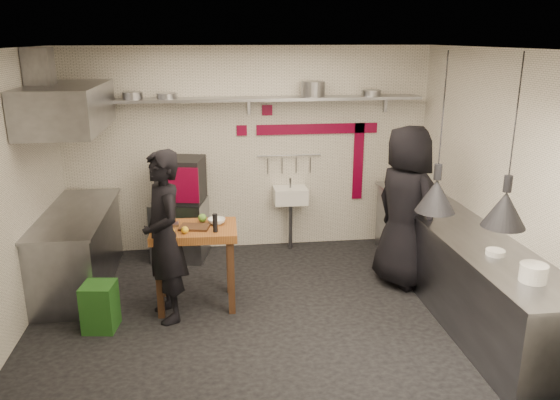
{
  "coord_description": "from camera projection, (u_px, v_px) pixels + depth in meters",
  "views": [
    {
      "loc": [
        -0.52,
        -5.32,
        2.91
      ],
      "look_at": [
        0.2,
        0.3,
        1.21
      ],
      "focal_mm": 35.0,
      "sensor_mm": 36.0,
      "label": 1
    }
  ],
  "objects": [
    {
      "name": "floor",
      "position": [
        266.0,
        314.0,
        5.95
      ],
      "size": [
        5.0,
        5.0,
        0.0
      ],
      "primitive_type": "plane",
      "color": "black",
      "rests_on": "ground"
    },
    {
      "name": "ceiling",
      "position": [
        263.0,
        48.0,
        5.14
      ],
      "size": [
        5.0,
        5.0,
        0.0
      ],
      "primitive_type": "plane",
      "color": "silver",
      "rests_on": "floor"
    },
    {
      "name": "wall_back",
      "position": [
        249.0,
        150.0,
        7.54
      ],
      "size": [
        5.0,
        0.04,
        2.8
      ],
      "primitive_type": "cube",
      "color": "silver",
      "rests_on": "floor"
    },
    {
      "name": "wall_front",
      "position": [
        297.0,
        278.0,
        3.55
      ],
      "size": [
        5.0,
        0.04,
        2.8
      ],
      "primitive_type": "cube",
      "color": "silver",
      "rests_on": "floor"
    },
    {
      "name": "wall_left",
      "position": [
        6.0,
        200.0,
        5.24
      ],
      "size": [
        0.04,
        4.2,
        2.8
      ],
      "primitive_type": "cube",
      "color": "silver",
      "rests_on": "floor"
    },
    {
      "name": "wall_right",
      "position": [
        496.0,
        183.0,
        5.85
      ],
      "size": [
        0.04,
        4.2,
        2.8
      ],
      "primitive_type": "cube",
      "color": "silver",
      "rests_on": "floor"
    },
    {
      "name": "red_band_horiz",
      "position": [
        317.0,
        129.0,
        7.56
      ],
      "size": [
        1.7,
        0.02,
        0.14
      ],
      "primitive_type": "cube",
      "color": "maroon",
      "rests_on": "wall_back"
    },
    {
      "name": "red_band_vert",
      "position": [
        358.0,
        161.0,
        7.77
      ],
      "size": [
        0.14,
        0.02,
        1.1
      ],
      "primitive_type": "cube",
      "color": "maroon",
      "rests_on": "wall_back"
    },
    {
      "name": "red_tile_a",
      "position": [
        267.0,
        110.0,
        7.39
      ],
      "size": [
        0.14,
        0.02,
        0.14
      ],
      "primitive_type": "cube",
      "color": "maroon",
      "rests_on": "wall_back"
    },
    {
      "name": "red_tile_b",
      "position": [
        242.0,
        130.0,
        7.43
      ],
      "size": [
        0.14,
        0.02,
        0.14
      ],
      "primitive_type": "cube",
      "color": "maroon",
      "rests_on": "wall_back"
    },
    {
      "name": "back_shelf",
      "position": [
        249.0,
        99.0,
        7.16
      ],
      "size": [
        4.6,
        0.34,
        0.04
      ],
      "primitive_type": "cube",
      "color": "slate",
      "rests_on": "wall_back"
    },
    {
      "name": "shelf_bracket_left",
      "position": [
        103.0,
        108.0,
        7.1
      ],
      "size": [
        0.04,
        0.06,
        0.24
      ],
      "primitive_type": "cube",
      "color": "slate",
      "rests_on": "wall_back"
    },
    {
      "name": "shelf_bracket_mid",
      "position": [
        249.0,
        105.0,
        7.33
      ],
      "size": [
        0.04,
        0.06,
        0.24
      ],
      "primitive_type": "cube",
      "color": "slate",
      "rests_on": "wall_back"
    },
    {
      "name": "shelf_bracket_right",
      "position": [
        385.0,
        103.0,
        7.57
      ],
      "size": [
        0.04,
        0.06,
        0.24
      ],
      "primitive_type": "cube",
      "color": "slate",
      "rests_on": "wall_back"
    },
    {
      "name": "pan_far_left",
      "position": [
        133.0,
        96.0,
        6.96
      ],
      "size": [
        0.29,
        0.29,
        0.09
      ],
      "primitive_type": "cylinder",
      "rotation": [
        0.0,
        0.0,
        0.16
      ],
      "color": "slate",
      "rests_on": "back_shelf"
    },
    {
      "name": "pan_mid_left",
      "position": [
        167.0,
        96.0,
        7.02
      ],
      "size": [
        0.29,
        0.29,
        0.07
      ],
      "primitive_type": "cylinder",
      "rotation": [
        0.0,
        0.0,
        0.13
      ],
      "color": "slate",
      "rests_on": "back_shelf"
    },
    {
      "name": "stock_pot",
      "position": [
        313.0,
        89.0,
        7.23
      ],
      "size": [
        0.37,
        0.37,
        0.2
      ],
      "primitive_type": "cylinder",
      "rotation": [
        0.0,
        0.0,
        0.18
      ],
      "color": "slate",
      "rests_on": "back_shelf"
    },
    {
      "name": "pan_right",
      "position": [
        371.0,
        93.0,
        7.35
      ],
      "size": [
        0.27,
        0.27,
        0.08
      ],
      "primitive_type": "cylinder",
      "rotation": [
        0.0,
        0.0,
        0.08
      ],
      "color": "slate",
      "rests_on": "back_shelf"
    },
    {
      "name": "oven_stand",
      "position": [
        180.0,
        229.0,
        7.41
      ],
      "size": [
        0.8,
        0.75,
        0.8
      ],
      "primitive_type": "cube",
      "rotation": [
        0.0,
        0.0,
        -0.2
      ],
      "color": "slate",
      "rests_on": "floor"
    },
    {
      "name": "combi_oven",
      "position": [
        181.0,
        180.0,
        7.23
      ],
      "size": [
        0.67,
        0.64,
        0.58
      ],
      "primitive_type": "cube",
      "rotation": [
        0.0,
        0.0,
        -0.2
      ],
      "color": "black",
      "rests_on": "oven_stand"
    },
    {
      "name": "oven_door",
      "position": [
        180.0,
        185.0,
        6.95
      ],
      "size": [
        0.49,
        0.13,
        0.46
      ],
      "primitive_type": "cube",
      "rotation": [
        0.0,
        0.0,
        -0.2
      ],
      "color": "maroon",
      "rests_on": "combi_oven"
    },
    {
      "name": "oven_glass",
      "position": [
        179.0,
        185.0,
        6.95
      ],
      "size": [
        0.33,
        0.08,
        0.34
      ],
      "primitive_type": "cube",
      "rotation": [
        0.0,
        0.0,
        -0.2
      ],
      "color": "black",
      "rests_on": "oven_door"
    },
    {
      "name": "hand_sink",
      "position": [
        290.0,
        195.0,
        7.62
      ],
      "size": [
        0.46,
        0.34,
        0.22
      ],
      "primitive_type": "cube",
      "color": "white",
      "rests_on": "wall_back"
    },
    {
      "name": "sink_tap",
      "position": [
        290.0,
        183.0,
        7.56
      ],
      "size": [
        0.03,
        0.03,
        0.14
      ],
      "primitive_type": "cylinder",
      "color": "slate",
      "rests_on": "hand_sink"
    },
    {
      "name": "sink_drain",
      "position": [
        290.0,
        226.0,
        7.7
      ],
      "size": [
        0.06,
        0.06,
        0.66
      ],
      "primitive_type": "cylinder",
      "color": "slate",
      "rests_on": "floor"
    },
    {
      "name": "utensil_rail",
      "position": [
        289.0,
        155.0,
        7.59
      ],
      "size": [
        0.9,
        0.02,
        0.02
      ],
      "primitive_type": "cylinder",
      "rotation": [
        0.0,
        1.57,
        0.0
      ],
      "color": "slate",
      "rests_on": "wall_back"
    },
    {
      "name": "counter_right",
      "position": [
        457.0,
        266.0,
        6.08
      ],
      "size": [
        0.7,
        3.8,
        0.9
      ],
      "primitive_type": "cube",
      "color": "slate",
      "rests_on": "floor"
    },
    {
      "name": "counter_right_top",
      "position": [
        461.0,
        227.0,
        5.95
      ],
      "size": [
        0.76,
        3.9,
        0.03
      ],
      "primitive_type": "cube",
      "color": "slate",
      "rests_on": "counter_right"
    },
    {
      "name": "plate_stack",
      "position": [
        533.0,
        273.0,
        4.57
      ],
      "size": [
        0.28,
        0.28,
        0.15
      ],
      "primitive_type": "cylinder",
      "rotation": [
        0.0,
        0.0,
        0.27
      ],
      "color": "white",
      "rests_on": "counter_right_top"
    },
    {
      "name": "small_bowl_right",
      "position": [
        495.0,
        252.0,
        5.14
      ],
      "size": [
        0.18,
        0.18,
        0.05
      ],
      "primitive_type": "cylinder",
      "rotation": [
        0.0,
        0.0,
        0.02
      ],
      "color": "white",
      "rests_on": "counter_right_top"
    },
    {
      "name": "counter_left",
      "position": [
        79.0,
        250.0,
        6.55
      ],
      "size": [
        0.7,
        1.9,
        0.9
      ],
      "primitive_type": "cube",
      "color": "slate",
      "rests_on": "floor"
    },
    {
      "name": "counter_left_top",
      "position": [
        74.0,
        213.0,
        6.42
      ],
      "size": [
        0.76,
        2.0,
        0.03
      ],
      "primitive_type": "cube",
      "color": "slate",
      "rests_on": "counter_left"
    },
    {
      "name": "extractor_hood",
      "position": [
        67.0,
        107.0,
        6.07
      ],
      "size": [
        0.78,
        1.6,
        0.5
      ],
      "primitive_type": "cube",
      "color": "slate",
      "rests_on": "ceiling"
    },
    {
      "name": "hood_duct",
      "position": [
        39.0,
        71.0,
        5.93
      ],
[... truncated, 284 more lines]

